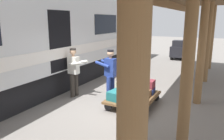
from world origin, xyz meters
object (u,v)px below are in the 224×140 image
at_px(train_car, 28,36).
at_px(baggage_tug, 180,50).
at_px(suitcase_olive_duffel, 137,93).
at_px(suitcase_tan_vintage, 131,87).
at_px(suitcase_burgundy_valise, 148,84).
at_px(porter_in_overalls, 110,73).
at_px(porter_by_door, 74,71).
at_px(suitcase_brown_leather, 142,94).
at_px(suitcase_orange_carryall, 131,83).
at_px(suitcase_teal_softside, 118,95).
at_px(luggage_cart, 133,97).
at_px(suitcase_maroon_trunk, 137,100).
at_px(suitcase_navy_fabric, 147,90).
at_px(suitcase_black_hardshell, 125,91).
at_px(suitcase_cream_canvas, 124,85).

relative_size(train_car, baggage_tug, 10.71).
bearing_deg(suitcase_olive_duffel, suitcase_tan_vintage, -59.14).
relative_size(suitcase_burgundy_valise, baggage_tug, 0.23).
height_order(porter_in_overalls, porter_by_door, same).
height_order(suitcase_brown_leather, suitcase_burgundy_valise, suitcase_burgundy_valise).
relative_size(suitcase_orange_carryall, baggage_tug, 0.27).
bearing_deg(suitcase_tan_vintage, suitcase_teal_softside, 90.00).
bearing_deg(suitcase_brown_leather, suitcase_teal_softside, 39.96).
bearing_deg(porter_in_overalls, porter_by_door, 11.33).
bearing_deg(suitcase_brown_leather, porter_by_door, 2.49).
xyz_separation_m(suitcase_olive_duffel, porter_by_door, (2.44, -0.34, 0.35)).
relative_size(luggage_cart, porter_by_door, 1.05).
height_order(suitcase_teal_softside, suitcase_maroon_trunk, suitcase_teal_softside).
bearing_deg(suitcase_navy_fabric, suitcase_maroon_trunk, 90.00).
relative_size(luggage_cart, suitcase_black_hardshell, 3.83).
bearing_deg(suitcase_orange_carryall, suitcase_brown_leather, 140.02).
relative_size(suitcase_teal_softside, suitcase_navy_fabric, 1.21).
height_order(suitcase_orange_carryall, suitcase_cream_canvas, suitcase_cream_canvas).
height_order(train_car, suitcase_orange_carryall, train_car).
relative_size(suitcase_burgundy_valise, porter_by_door, 0.24).
xyz_separation_m(suitcase_orange_carryall, suitcase_burgundy_valise, (-0.59, -0.03, 0.02)).
bearing_deg(suitcase_navy_fabric, porter_by_door, 13.66).
bearing_deg(baggage_tug, porter_in_overalls, 85.55).
bearing_deg(suitcase_olive_duffel, suitcase_black_hardshell, -38.72).
distance_m(suitcase_tan_vintage, suitcase_burgundy_valise, 0.63).
xyz_separation_m(luggage_cart, suitcase_black_hardshell, (0.29, 0.00, 0.16)).
bearing_deg(suitcase_orange_carryall, baggage_tug, -90.64).
distance_m(luggage_cart, suitcase_cream_canvas, 0.50).
bearing_deg(porter_by_door, suitcase_olive_duffel, 171.95).
bearing_deg(suitcase_olive_duffel, suitcase_navy_fabric, -91.38).
height_order(train_car, suitcase_teal_softside, train_car).
distance_m(suitcase_brown_leather, suitcase_burgundy_valise, 0.55).
xyz_separation_m(suitcase_cream_canvas, porter_in_overalls, (0.57, -0.16, 0.28)).
xyz_separation_m(luggage_cart, suitcase_brown_leather, (-0.29, 0.00, 0.15)).
bearing_deg(suitcase_maroon_trunk, luggage_cart, -59.18).
xyz_separation_m(luggage_cart, suitcase_olive_duffel, (-0.27, 0.45, 0.31)).
relative_size(suitcase_teal_softside, suitcase_cream_canvas, 1.34).
bearing_deg(suitcase_burgundy_valise, porter_in_overalls, 17.02).
bearing_deg(suitcase_maroon_trunk, porter_by_door, -8.87).
bearing_deg(suitcase_maroon_trunk, suitcase_teal_softside, 0.00).
bearing_deg(suitcase_black_hardshell, suitcase_burgundy_valise, -139.24).
bearing_deg(luggage_cart, suitcase_maroon_trunk, 120.82).
relative_size(suitcase_navy_fabric, suitcase_olive_duffel, 1.02).
distance_m(suitcase_maroon_trunk, suitcase_tan_vintage, 1.14).
xyz_separation_m(suitcase_teal_softside, suitcase_olive_duffel, (-0.56, -0.04, 0.14)).
height_order(train_car, porter_in_overalls, train_car).
bearing_deg(luggage_cart, suitcase_olive_duffel, 120.90).
distance_m(suitcase_teal_softside, suitcase_brown_leather, 0.76).
xyz_separation_m(suitcase_tan_vintage, porter_in_overalls, (0.61, 0.34, 0.51)).
bearing_deg(baggage_tug, suitcase_brown_leather, 92.95).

